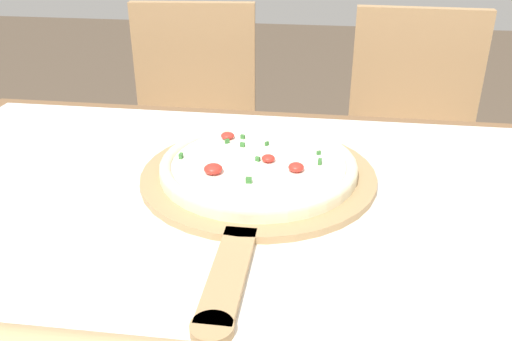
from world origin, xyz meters
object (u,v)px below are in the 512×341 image
(pizza, at_px, (258,165))
(chair_right, at_px, (411,141))
(pizza_peel, at_px, (257,181))
(chair_left, at_px, (194,129))

(pizza, relative_size, chair_right, 0.38)
(pizza_peel, distance_m, chair_right, 0.86)
(pizza, xyz_separation_m, chair_right, (0.36, 0.73, -0.25))
(pizza_peel, relative_size, chair_left, 0.68)
(pizza_peel, relative_size, chair_right, 0.68)
(pizza_peel, distance_m, chair_left, 0.84)
(pizza, height_order, chair_right, chair_right)
(pizza_peel, xyz_separation_m, pizza, (-0.00, 0.02, 0.02))
(chair_left, distance_m, chair_right, 0.67)
(pizza, xyz_separation_m, chair_left, (-0.31, 0.73, -0.25))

